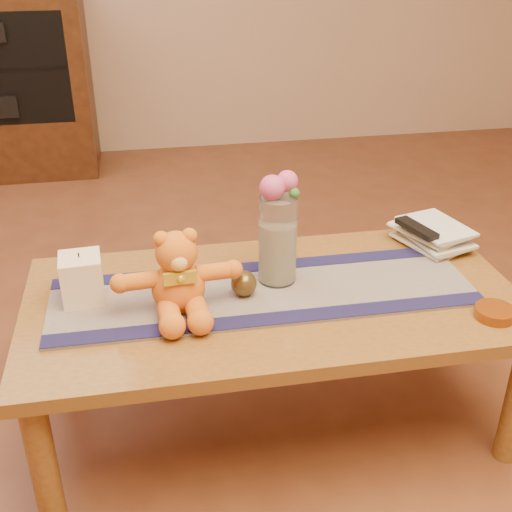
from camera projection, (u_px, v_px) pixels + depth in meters
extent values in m
plane|color=#562B18|center=(271.00, 416.00, 2.04)|extent=(5.50, 5.50, 0.00)
cube|color=brown|center=(273.00, 301.00, 1.84)|extent=(1.40, 0.70, 0.04)
cylinder|color=brown|center=(43.00, 464.00, 1.59)|extent=(0.07, 0.07, 0.41)
cylinder|color=brown|center=(62.00, 332.00, 2.09)|extent=(0.07, 0.07, 0.41)
cylinder|color=brown|center=(430.00, 295.00, 2.30)|extent=(0.07, 0.07, 0.41)
cube|color=#191845|center=(264.00, 292.00, 1.84)|extent=(1.20, 0.35, 0.01)
cube|color=#17143E|center=(274.00, 318.00, 1.71)|extent=(1.20, 0.06, 0.00)
cube|color=#17143E|center=(255.00, 267.00, 1.96)|extent=(1.20, 0.06, 0.00)
cube|color=beige|center=(82.00, 278.00, 1.76)|extent=(0.12, 0.12, 0.13)
cylinder|color=black|center=(79.00, 255.00, 1.73)|extent=(0.00, 0.00, 0.01)
cylinder|color=silver|center=(278.00, 240.00, 1.83)|extent=(0.11, 0.11, 0.26)
cylinder|color=beige|center=(277.00, 252.00, 1.85)|extent=(0.09, 0.09, 0.18)
sphere|color=#C5457E|center=(272.00, 188.00, 1.74)|extent=(0.07, 0.07, 0.07)
sphere|color=#C5457E|center=(287.00, 181.00, 1.76)|extent=(0.06, 0.06, 0.06)
sphere|color=#4B5DA3|center=(279.00, 183.00, 1.79)|extent=(0.04, 0.04, 0.04)
sphere|color=#4B5DA3|center=(266.00, 189.00, 1.77)|extent=(0.04, 0.04, 0.04)
sphere|color=#33662D|center=(294.00, 193.00, 1.75)|extent=(0.03, 0.03, 0.03)
sphere|color=#523E1B|center=(244.00, 283.00, 1.80)|extent=(0.08, 0.08, 0.07)
imported|color=beige|center=(412.00, 248.00, 2.07)|extent=(0.23, 0.27, 0.02)
imported|color=beige|center=(415.00, 243.00, 2.06)|extent=(0.21, 0.25, 0.02)
imported|color=beige|center=(411.00, 237.00, 2.05)|extent=(0.24, 0.27, 0.02)
imported|color=beige|center=(415.00, 232.00, 2.04)|extent=(0.21, 0.26, 0.02)
cube|color=black|center=(417.00, 228.00, 2.02)|extent=(0.09, 0.17, 0.02)
cylinder|color=#BF5914|center=(495.00, 313.00, 1.72)|extent=(0.14, 0.14, 0.03)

